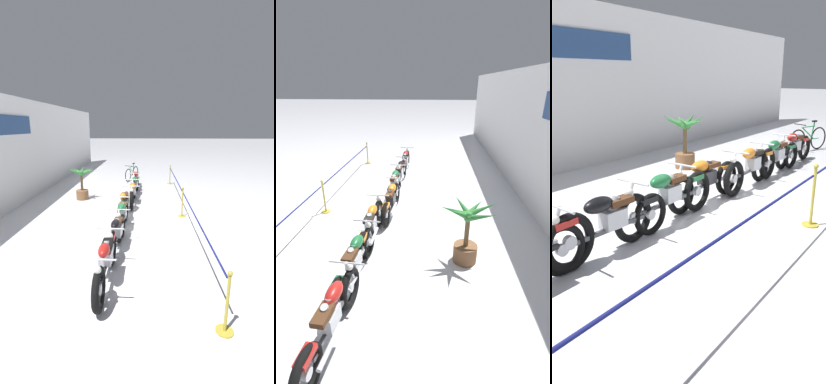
# 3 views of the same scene
# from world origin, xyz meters

# --- Properties ---
(ground_plane) EXTENTS (120.00, 120.00, 0.00)m
(ground_plane) POSITION_xyz_m (0.00, 0.00, 0.00)
(ground_plane) COLOR silver
(back_wall) EXTENTS (28.00, 0.29, 4.20)m
(back_wall) POSITION_xyz_m (0.00, 5.12, 2.10)
(back_wall) COLOR white
(back_wall) RESTS_ON ground
(motorcycle_black_1) EXTENTS (2.25, 0.62, 0.92)m
(motorcycle_black_1) POSITION_xyz_m (-2.64, 0.68, 0.46)
(motorcycle_black_1) COLOR black
(motorcycle_black_1) RESTS_ON ground
(motorcycle_green_2) EXTENTS (2.40, 0.62, 0.95)m
(motorcycle_green_2) POSITION_xyz_m (-1.36, 0.66, 0.47)
(motorcycle_green_2) COLOR black
(motorcycle_green_2) RESTS_ON ground
(motorcycle_orange_3) EXTENTS (2.19, 0.62, 0.93)m
(motorcycle_orange_3) POSITION_xyz_m (-0.10, 0.75, 0.46)
(motorcycle_orange_3) COLOR black
(motorcycle_orange_3) RESTS_ON ground
(motorcycle_orange_4) EXTENTS (2.40, 0.62, 0.95)m
(motorcycle_orange_4) POSITION_xyz_m (1.43, 0.51, 0.47)
(motorcycle_orange_4) COLOR black
(motorcycle_orange_4) RESTS_ON ground
(motorcycle_green_5) EXTENTS (2.37, 0.62, 0.93)m
(motorcycle_green_5) POSITION_xyz_m (2.79, 0.50, 0.46)
(motorcycle_green_5) COLOR black
(motorcycle_green_5) RESTS_ON ground
(motorcycle_red_6) EXTENTS (2.19, 0.62, 0.93)m
(motorcycle_red_6) POSITION_xyz_m (4.13, 0.55, 0.46)
(motorcycle_red_6) COLOR black
(motorcycle_red_6) RESTS_ON ground
(bicycle) EXTENTS (1.66, 0.74, 0.98)m
(bicycle) POSITION_xyz_m (6.26, 0.85, 0.40)
(bicycle) COLOR black
(bicycle) RESTS_ON ground
(potted_palm_left_of_row) EXTENTS (1.04, 1.22, 1.47)m
(potted_palm_left_of_row) POSITION_xyz_m (1.99, 2.75, 0.71)
(potted_palm_left_of_row) COLOR brown
(potted_palm_left_of_row) RESTS_ON ground
(stanchion_far_left) EXTENTS (10.58, 0.28, 1.05)m
(stanchion_far_left) POSITION_xyz_m (-1.44, -1.30, 0.74)
(stanchion_far_left) COLOR gold
(stanchion_far_left) RESTS_ON ground
(stanchion_mid_left) EXTENTS (0.28, 0.28, 1.05)m
(stanchion_mid_left) POSITION_xyz_m (-0.03, -1.30, 0.36)
(stanchion_mid_left) COLOR gold
(stanchion_mid_left) RESTS_ON ground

